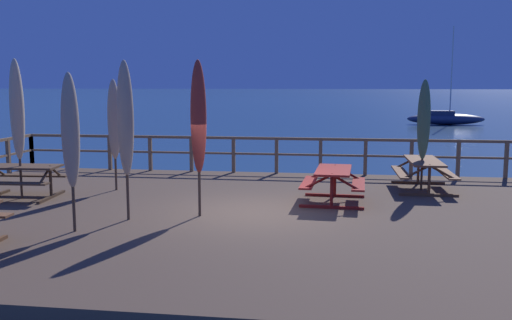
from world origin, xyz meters
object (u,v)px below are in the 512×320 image
picnic_table_front_right (424,168)px  picnic_table_mid_left (333,178)px  patio_umbrella_short_back (198,118)px  patio_umbrella_tall_back_right (424,120)px  patio_umbrella_tall_front (114,120)px  patio_umbrella_tall_mid_left (125,119)px  patio_umbrella_short_front (17,110)px  patio_umbrella_tall_back_left (70,131)px  sailboat_distant (445,118)px  picnic_table_front_left (21,175)px

picnic_table_front_right → picnic_table_mid_left: same height
patio_umbrella_short_back → patio_umbrella_tall_back_right: bearing=35.8°
patio_umbrella_tall_front → patio_umbrella_tall_mid_left: (1.44, -2.97, 0.22)m
patio_umbrella_short_front → patio_umbrella_tall_mid_left: (3.25, -1.66, -0.07)m
patio_umbrella_short_front → patio_umbrella_tall_back_left: 3.73m
patio_umbrella_short_front → patio_umbrella_tall_back_right: 9.78m
patio_umbrella_tall_back_left → sailboat_distant: size_ratio=0.37×
picnic_table_front_right → patio_umbrella_tall_back_left: (-6.93, -5.09, 1.27)m
picnic_table_front_left → patio_umbrella_tall_back_left: bearing=-46.0°
patio_umbrella_tall_front → picnic_table_front_right: bearing=8.3°
picnic_table_mid_left → sailboat_distant: bearing=75.6°
picnic_table_mid_left → patio_umbrella_short_front: (-7.27, -0.56, 1.52)m
patio_umbrella_tall_front → patio_umbrella_tall_mid_left: size_ratio=0.89×
patio_umbrella_tall_mid_left → patio_umbrella_short_back: 1.42m
picnic_table_front_right → patio_umbrella_short_back: 6.28m
patio_umbrella_tall_back_right → picnic_table_front_left: bearing=-166.3°
patio_umbrella_short_front → patio_umbrella_short_back: bearing=-14.1°
picnic_table_mid_left → patio_umbrella_tall_back_right: size_ratio=0.63×
patio_umbrella_tall_front → patio_umbrella_tall_back_left: (0.79, -3.96, 0.06)m
patio_umbrella_tall_front → patio_umbrella_short_back: bearing=-41.6°
picnic_table_mid_left → picnic_table_front_right: bearing=39.7°
patio_umbrella_tall_back_left → picnic_table_mid_left: bearing=34.6°
picnic_table_front_left → patio_umbrella_tall_front: 2.53m
picnic_table_front_right → patio_umbrella_short_back: size_ratio=0.65×
patio_umbrella_tall_back_right → patio_umbrella_tall_front: patio_umbrella_tall_front is taller
patio_umbrella_short_front → patio_umbrella_tall_back_right: patio_umbrella_short_front is taller
picnic_table_mid_left → patio_umbrella_tall_front: patio_umbrella_tall_front is taller
picnic_table_front_left → patio_umbrella_tall_front: size_ratio=0.67×
patio_umbrella_tall_back_right → sailboat_distant: (6.50, 32.20, -1.88)m
picnic_table_front_right → patio_umbrella_tall_front: bearing=-171.7°
patio_umbrella_tall_back_right → patio_umbrella_tall_front: bearing=-172.0°
patio_umbrella_tall_front → patio_umbrella_short_back: size_ratio=0.88×
patio_umbrella_short_back → sailboat_distant: 37.57m
picnic_table_front_left → patio_umbrella_tall_mid_left: 3.98m
patio_umbrella_tall_back_left → patio_umbrella_tall_mid_left: bearing=56.9°
patio_umbrella_tall_back_left → sailboat_distant: bearing=70.2°
patio_umbrella_tall_back_right → patio_umbrella_tall_mid_left: patio_umbrella_tall_mid_left is taller
patio_umbrella_tall_front → sailboat_distant: bearing=66.9°
patio_umbrella_tall_back_right → patio_umbrella_tall_mid_left: 7.43m
patio_umbrella_tall_mid_left → sailboat_distant: bearing=70.6°
picnic_table_front_left → patio_umbrella_short_back: size_ratio=0.59×
picnic_table_mid_left → patio_umbrella_tall_back_left: patio_umbrella_tall_back_left is taller
picnic_table_front_left → picnic_table_mid_left: (7.30, 0.49, -0.00)m
patio_umbrella_short_front → patio_umbrella_tall_back_left: patio_umbrella_short_front is taller
patio_umbrella_tall_mid_left → picnic_table_mid_left: bearing=28.9°
picnic_table_front_left → patio_umbrella_tall_front: (1.83, 1.24, 1.22)m
picnic_table_front_left → patio_umbrella_tall_front: bearing=34.0°
picnic_table_front_right → sailboat_distant: size_ratio=0.27×
patio_umbrella_short_front → patio_umbrella_short_back: patio_umbrella_short_front is taller
patio_umbrella_short_back → sailboat_distant: (11.40, 35.74, -2.12)m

